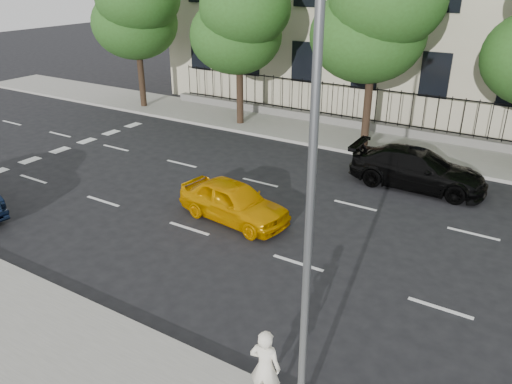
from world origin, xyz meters
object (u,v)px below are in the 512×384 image
black_sedan (418,169)px  woman_near (265,367)px  yellow_taxi (234,201)px  street_light (327,153)px

black_sedan → woman_near: size_ratio=3.08×
black_sedan → woman_near: woman_near is taller
yellow_taxi → woman_near: bearing=-134.5°
yellow_taxi → woman_near: (4.91, -6.25, 0.30)m
street_light → yellow_taxi: bearing=135.2°
black_sedan → woman_near: (0.44, -12.27, 0.24)m
street_light → black_sedan: street_light is taller
yellow_taxi → woman_near: 7.95m
street_light → black_sedan: size_ratio=1.57×
black_sedan → street_light: bearing=-175.3°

